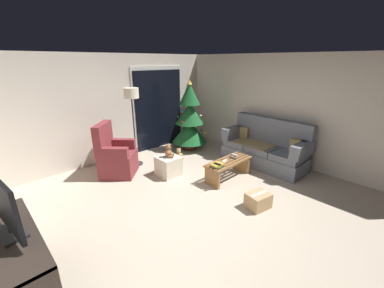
{
  "coord_description": "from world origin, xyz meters",
  "views": [
    {
      "loc": [
        -2.55,
        -2.4,
        2.35
      ],
      "look_at": [
        0.4,
        0.7,
        0.85
      ],
      "focal_mm": 22.53,
      "sensor_mm": 36.0,
      "label": 1
    }
  ],
  "objects_px": {
    "ottoman": "(169,166)",
    "couch": "(265,148)",
    "remote_silver": "(235,155)",
    "teddy_bear_honey_by_tree": "(179,154)",
    "cell_phone": "(217,164)",
    "media_shelf": "(19,272)",
    "book_stack": "(218,165)",
    "floor_lamp": "(132,101)",
    "remote_graphite": "(233,158)",
    "coffee_table": "(228,167)",
    "television": "(4,206)",
    "teddy_bear_chestnut": "(169,152)",
    "remote_white": "(225,161)",
    "christmas_tree": "(190,120)",
    "armchair": "(116,157)",
    "cardboard_box_taped_mid_floor": "(258,201)"
  },
  "relations": [
    {
      "from": "teddy_bear_chestnut",
      "to": "remote_white",
      "type": "bearing_deg",
      "value": -53.01
    },
    {
      "from": "remote_silver",
      "to": "television",
      "type": "bearing_deg",
      "value": -178.48
    },
    {
      "from": "remote_white",
      "to": "media_shelf",
      "type": "xyz_separation_m",
      "value": [
        -3.56,
        -0.3,
        -0.04
      ]
    },
    {
      "from": "ottoman",
      "to": "teddy_bear_chestnut",
      "type": "xyz_separation_m",
      "value": [
        0.01,
        -0.01,
        0.33
      ]
    },
    {
      "from": "remote_graphite",
      "to": "cardboard_box_taped_mid_floor",
      "type": "xyz_separation_m",
      "value": [
        -0.63,
        -1.02,
        -0.28
      ]
    },
    {
      "from": "couch",
      "to": "teddy_bear_chestnut",
      "type": "xyz_separation_m",
      "value": [
        -1.99,
        1.09,
        0.14
      ]
    },
    {
      "from": "remote_white",
      "to": "remote_graphite",
      "type": "bearing_deg",
      "value": 74.29
    },
    {
      "from": "teddy_bear_chestnut",
      "to": "cardboard_box_taped_mid_floor",
      "type": "distance_m",
      "value": 2.04
    },
    {
      "from": "coffee_table",
      "to": "cell_phone",
      "type": "distance_m",
      "value": 0.45
    },
    {
      "from": "teddy_bear_honey_by_tree",
      "to": "couch",
      "type": "bearing_deg",
      "value": -52.18
    },
    {
      "from": "floor_lamp",
      "to": "media_shelf",
      "type": "height_order",
      "value": "floor_lamp"
    },
    {
      "from": "coffee_table",
      "to": "cell_phone",
      "type": "height_order",
      "value": "cell_phone"
    },
    {
      "from": "book_stack",
      "to": "armchair",
      "type": "xyz_separation_m",
      "value": [
        -1.2,
        1.81,
        -0.03
      ]
    },
    {
      "from": "remote_silver",
      "to": "book_stack",
      "type": "xyz_separation_m",
      "value": [
        -0.7,
        -0.12,
        0.02
      ]
    },
    {
      "from": "media_shelf",
      "to": "television",
      "type": "bearing_deg",
      "value": 57.13
    },
    {
      "from": "media_shelf",
      "to": "floor_lamp",
      "type": "bearing_deg",
      "value": 39.89
    },
    {
      "from": "book_stack",
      "to": "cell_phone",
      "type": "height_order",
      "value": "cell_phone"
    },
    {
      "from": "remote_silver",
      "to": "remote_white",
      "type": "xyz_separation_m",
      "value": [
        -0.41,
        -0.06,
        0.0
      ]
    },
    {
      "from": "teddy_bear_honey_by_tree",
      "to": "ottoman",
      "type": "bearing_deg",
      "value": -144.66
    },
    {
      "from": "couch",
      "to": "floor_lamp",
      "type": "height_order",
      "value": "floor_lamp"
    },
    {
      "from": "remote_silver",
      "to": "book_stack",
      "type": "bearing_deg",
      "value": -173.28
    },
    {
      "from": "remote_silver",
      "to": "remote_graphite",
      "type": "xyz_separation_m",
      "value": [
        -0.16,
        -0.08,
        0.0
      ]
    },
    {
      "from": "floor_lamp",
      "to": "cardboard_box_taped_mid_floor",
      "type": "xyz_separation_m",
      "value": [
        0.53,
        -2.96,
        -1.38
      ]
    },
    {
      "from": "book_stack",
      "to": "floor_lamp",
      "type": "relative_size",
      "value": 0.14
    },
    {
      "from": "cell_phone",
      "to": "armchair",
      "type": "relative_size",
      "value": 0.13
    },
    {
      "from": "floor_lamp",
      "to": "couch",
      "type": "bearing_deg",
      "value": -43.38
    },
    {
      "from": "remote_silver",
      "to": "remote_white",
      "type": "bearing_deg",
      "value": -174.47
    },
    {
      "from": "cell_phone",
      "to": "media_shelf",
      "type": "bearing_deg",
      "value": 176.92
    },
    {
      "from": "television",
      "to": "teddy_bear_honey_by_tree",
      "type": "distance_m",
      "value": 4.06
    },
    {
      "from": "remote_graphite",
      "to": "media_shelf",
      "type": "distance_m",
      "value": 3.82
    },
    {
      "from": "book_stack",
      "to": "teddy_bear_honey_by_tree",
      "type": "distance_m",
      "value": 1.59
    },
    {
      "from": "remote_white",
      "to": "book_stack",
      "type": "distance_m",
      "value": 0.3
    },
    {
      "from": "ottoman",
      "to": "couch",
      "type": "bearing_deg",
      "value": -28.88
    },
    {
      "from": "remote_white",
      "to": "television",
      "type": "relative_size",
      "value": 0.19
    },
    {
      "from": "floor_lamp",
      "to": "teddy_bear_chestnut",
      "type": "bearing_deg",
      "value": -78.26
    },
    {
      "from": "television",
      "to": "ottoman",
      "type": "relative_size",
      "value": 1.9
    },
    {
      "from": "media_shelf",
      "to": "book_stack",
      "type": "bearing_deg",
      "value": 4.28
    },
    {
      "from": "coffee_table",
      "to": "teddy_bear_chestnut",
      "type": "distance_m",
      "value": 1.28
    },
    {
      "from": "remote_graphite",
      "to": "media_shelf",
      "type": "bearing_deg",
      "value": 0.03
    },
    {
      "from": "remote_silver",
      "to": "teddy_bear_honey_by_tree",
      "type": "distance_m",
      "value": 1.49
    },
    {
      "from": "remote_white",
      "to": "teddy_bear_chestnut",
      "type": "xyz_separation_m",
      "value": [
        -0.7,
        0.94,
        0.13
      ]
    },
    {
      "from": "coffee_table",
      "to": "remote_graphite",
      "type": "xyz_separation_m",
      "value": [
        0.16,
        0.01,
        0.14
      ]
    },
    {
      "from": "remote_silver",
      "to": "teddy_bear_honey_by_tree",
      "type": "relative_size",
      "value": 0.55
    },
    {
      "from": "coffee_table",
      "to": "cardboard_box_taped_mid_floor",
      "type": "distance_m",
      "value": 1.12
    },
    {
      "from": "christmas_tree",
      "to": "ottoman",
      "type": "height_order",
      "value": "christmas_tree"
    },
    {
      "from": "coffee_table",
      "to": "christmas_tree",
      "type": "bearing_deg",
      "value": 71.19
    },
    {
      "from": "armchair",
      "to": "remote_graphite",
      "type": "bearing_deg",
      "value": -45.45
    },
    {
      "from": "remote_silver",
      "to": "remote_graphite",
      "type": "height_order",
      "value": "same"
    },
    {
      "from": "couch",
      "to": "floor_lamp",
      "type": "xyz_separation_m",
      "value": [
        -2.19,
        2.07,
        1.11
      ]
    },
    {
      "from": "remote_graphite",
      "to": "teddy_bear_honey_by_tree",
      "type": "height_order",
      "value": "remote_graphite"
    }
  ]
}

